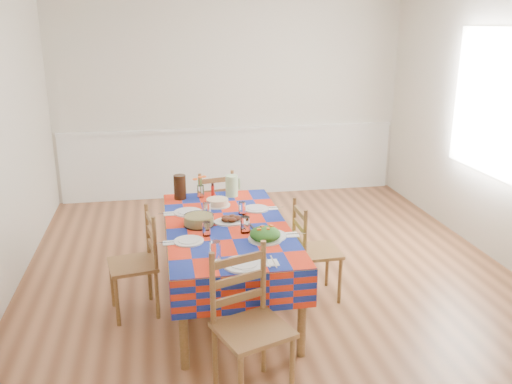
# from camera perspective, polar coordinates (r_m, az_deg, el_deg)

# --- Properties ---
(room) EXTENTS (4.58, 5.08, 2.78)m
(room) POSITION_cam_1_polar(r_m,az_deg,el_deg) (4.67, 1.54, 6.47)
(room) COLOR brown
(room) RESTS_ON ground
(wainscot) EXTENTS (4.41, 0.06, 0.92)m
(wainscot) POSITION_cam_1_polar(r_m,az_deg,el_deg) (7.25, -2.59, 3.45)
(wainscot) COLOR white
(wainscot) RESTS_ON room
(window_right) EXTENTS (0.00, 1.40, 1.40)m
(window_right) POSITION_cam_1_polar(r_m,az_deg,el_deg) (5.79, 23.28, 8.73)
(window_right) COLOR white
(window_right) RESTS_ON room
(dining_table) EXTENTS (0.97, 1.80, 0.70)m
(dining_table) POSITION_cam_1_polar(r_m,az_deg,el_deg) (4.34, -3.05, -4.42)
(dining_table) COLOR brown
(dining_table) RESTS_ON room
(setting_near_head) EXTENTS (0.45, 0.30, 0.13)m
(setting_near_head) POSITION_cam_1_polar(r_m,az_deg,el_deg) (3.64, -2.32, -7.07)
(setting_near_head) COLOR silver
(setting_near_head) RESTS_ON dining_table
(setting_left_near) EXTENTS (0.40, 0.24, 0.11)m
(setting_left_near) POSITION_cam_1_polar(r_m,az_deg,el_deg) (4.04, -6.48, -4.68)
(setting_left_near) COLOR silver
(setting_left_near) RESTS_ON dining_table
(setting_left_far) EXTENTS (0.44, 0.26, 0.11)m
(setting_left_far) POSITION_cam_1_polar(r_m,az_deg,el_deg) (4.57, -6.54, -2.02)
(setting_left_far) COLOR silver
(setting_left_far) RESTS_ON dining_table
(setting_right_near) EXTENTS (0.49, 0.29, 0.13)m
(setting_right_near) POSITION_cam_1_polar(r_m,az_deg,el_deg) (4.10, 0.55, -4.18)
(setting_right_near) COLOR silver
(setting_right_near) RESTS_ON dining_table
(setting_right_far) EXTENTS (0.41, 0.24, 0.11)m
(setting_right_far) POSITION_cam_1_polar(r_m,az_deg,el_deg) (4.61, -0.46, -1.74)
(setting_right_far) COLOR silver
(setting_right_far) RESTS_ON dining_table
(meat_platter) EXTENTS (0.28, 0.20, 0.05)m
(meat_platter) POSITION_cam_1_polar(r_m,az_deg,el_deg) (4.36, -2.68, -2.93)
(meat_platter) COLOR silver
(meat_platter) RESTS_ON dining_table
(salad_platter) EXTENTS (0.26, 0.26, 0.11)m
(salad_platter) POSITION_cam_1_polar(r_m,az_deg,el_deg) (4.01, 0.97, -4.51)
(salad_platter) COLOR silver
(salad_platter) RESTS_ON dining_table
(pasta_bowl) EXTENTS (0.24, 0.24, 0.09)m
(pasta_bowl) POSITION_cam_1_polar(r_m,az_deg,el_deg) (4.31, -6.04, -2.98)
(pasta_bowl) COLOR white
(pasta_bowl) RESTS_ON dining_table
(cake) EXTENTS (0.23, 0.23, 0.06)m
(cake) POSITION_cam_1_polar(r_m,az_deg,el_deg) (4.76, -4.08, -1.11)
(cake) COLOR silver
(cake) RESTS_ON dining_table
(serving_utensils) EXTENTS (0.12, 0.26, 0.01)m
(serving_utensils) POSITION_cam_1_polar(r_m,az_deg,el_deg) (4.23, -0.55, -3.86)
(serving_utensils) COLOR black
(serving_utensils) RESTS_ON dining_table
(flower_vase) EXTENTS (0.13, 0.11, 0.21)m
(flower_vase) POSITION_cam_1_polar(r_m,az_deg,el_deg) (4.99, -5.87, 0.42)
(flower_vase) COLOR white
(flower_vase) RESTS_ON dining_table
(hot_sauce) EXTENTS (0.03, 0.03, 0.13)m
(hot_sauce) POSITION_cam_1_polar(r_m,az_deg,el_deg) (5.01, -4.58, 0.24)
(hot_sauce) COLOR red
(hot_sauce) RESTS_ON dining_table
(green_pitcher) EXTENTS (0.11, 0.11, 0.20)m
(green_pitcher) POSITION_cam_1_polar(r_m,az_deg,el_deg) (5.00, -2.57, 0.66)
(green_pitcher) COLOR #B5E8A4
(green_pitcher) RESTS_ON dining_table
(tea_pitcher) EXTENTS (0.11, 0.11, 0.22)m
(tea_pitcher) POSITION_cam_1_polar(r_m,az_deg,el_deg) (4.96, -8.02, 0.52)
(tea_pitcher) COLOR black
(tea_pitcher) RESTS_ON dining_table
(name_card) EXTENTS (0.08, 0.02, 0.02)m
(name_card) POSITION_cam_1_polar(r_m,az_deg,el_deg) (3.53, -0.87, -8.29)
(name_card) COLOR silver
(name_card) RESTS_ON dining_table
(chair_near) EXTENTS (0.53, 0.51, 0.94)m
(chair_near) POSITION_cam_1_polar(r_m,az_deg,el_deg) (3.41, -0.70, -13.94)
(chair_near) COLOR brown
(chair_near) RESTS_ON room
(chair_far) EXTENTS (0.44, 0.43, 0.86)m
(chair_far) POSITION_cam_1_polar(r_m,az_deg,el_deg) (5.46, -4.50, -1.99)
(chair_far) COLOR brown
(chair_far) RESTS_ON room
(chair_left) EXTENTS (0.42, 0.43, 0.85)m
(chair_left) POSITION_cam_1_polar(r_m,az_deg,el_deg) (4.40, -12.38, -7.38)
(chair_left) COLOR brown
(chair_left) RESTS_ON room
(chair_right) EXTENTS (0.36, 0.38, 0.84)m
(chair_right) POSITION_cam_1_polar(r_m,az_deg,el_deg) (4.56, 6.00, -6.22)
(chair_right) COLOR brown
(chair_right) RESTS_ON room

